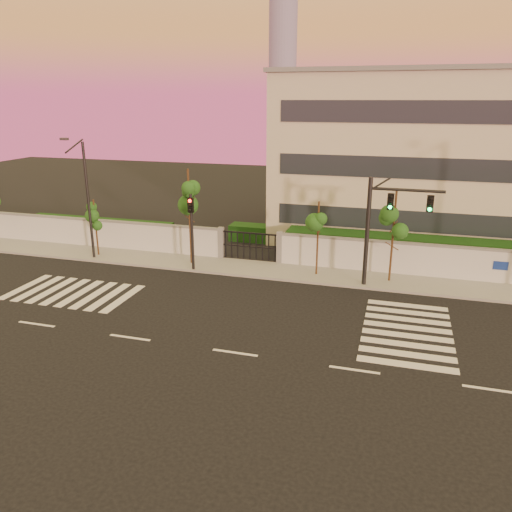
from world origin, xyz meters
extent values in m
plane|color=black|center=(0.00, 0.00, 0.00)|extent=(120.00, 120.00, 0.00)
cube|color=gray|center=(0.00, 10.50, 0.07)|extent=(60.00, 3.00, 0.15)
cube|color=silver|center=(-17.50, 12.00, 1.00)|extent=(25.00, 0.30, 2.00)
cube|color=slate|center=(-17.50, 12.00, 2.06)|extent=(25.00, 0.36, 0.12)
cube|color=slate|center=(-5.00, 12.00, 1.10)|extent=(0.35, 0.35, 2.20)
cube|color=slate|center=(-1.00, 12.00, 1.10)|extent=(0.35, 0.35, 2.20)
cube|color=black|center=(9.00, 14.50, 0.90)|extent=(20.00, 2.00, 1.80)
cube|color=black|center=(-16.00, 14.50, 0.70)|extent=(12.00, 1.80, 1.40)
cube|color=black|center=(-3.00, 17.00, 0.60)|extent=(6.00, 1.50, 1.20)
cube|color=beige|center=(9.00, 22.00, 6.00)|extent=(24.00, 12.00, 12.00)
cube|color=#262D38|center=(9.00, 15.98, 2.50)|extent=(22.00, 0.08, 1.40)
cube|color=#262D38|center=(9.00, 15.98, 6.00)|extent=(22.00, 0.08, 1.40)
cube|color=#262D38|center=(9.00, 15.98, 9.50)|extent=(22.00, 0.08, 1.40)
cube|color=slate|center=(9.00, 22.00, 12.10)|extent=(24.40, 12.40, 0.30)
cylinder|color=slate|center=(-65.00, 280.00, 55.00)|extent=(16.00, 16.00, 110.00)
cube|color=silver|center=(-14.00, 4.00, 0.01)|extent=(0.50, 4.00, 0.02)
cube|color=silver|center=(-13.10, 4.00, 0.01)|extent=(0.50, 4.00, 0.02)
cube|color=silver|center=(-12.20, 4.00, 0.01)|extent=(0.50, 4.00, 0.02)
cube|color=silver|center=(-11.30, 4.00, 0.01)|extent=(0.50, 4.00, 0.02)
cube|color=silver|center=(-10.40, 4.00, 0.01)|extent=(0.50, 4.00, 0.02)
cube|color=silver|center=(-9.50, 4.00, 0.01)|extent=(0.50, 4.00, 0.02)
cube|color=silver|center=(-8.60, 4.00, 0.01)|extent=(0.50, 4.00, 0.02)
cube|color=silver|center=(-7.70, 4.00, 0.01)|extent=(0.50, 4.00, 0.02)
cube|color=silver|center=(7.00, 1.00, 0.01)|extent=(4.00, 0.50, 0.02)
cube|color=silver|center=(7.00, 1.90, 0.01)|extent=(4.00, 0.50, 0.02)
cube|color=silver|center=(7.00, 2.80, 0.01)|extent=(4.00, 0.50, 0.02)
cube|color=silver|center=(7.00, 3.70, 0.01)|extent=(4.00, 0.50, 0.02)
cube|color=silver|center=(7.00, 4.60, 0.01)|extent=(4.00, 0.50, 0.02)
cube|color=silver|center=(7.00, 5.50, 0.01)|extent=(4.00, 0.50, 0.02)
cube|color=silver|center=(7.00, 6.40, 0.01)|extent=(4.00, 0.50, 0.02)
cube|color=silver|center=(7.00, 7.30, 0.01)|extent=(4.00, 0.50, 0.02)
cube|color=silver|center=(-10.00, 0.00, 0.01)|extent=(2.00, 0.15, 0.01)
cube|color=silver|center=(-5.00, 0.00, 0.01)|extent=(2.00, 0.15, 0.01)
cube|color=silver|center=(0.00, 0.00, 0.01)|extent=(2.00, 0.15, 0.01)
cube|color=silver|center=(5.00, 0.00, 0.01)|extent=(2.00, 0.15, 0.01)
cube|color=silver|center=(10.00, 0.00, 0.01)|extent=(2.00, 0.15, 0.01)
cylinder|color=#382314|center=(-13.23, 10.18, 1.97)|extent=(0.11, 0.11, 3.94)
sphere|color=#154A17|center=(-13.23, 10.18, 3.15)|extent=(1.03, 1.03, 1.03)
sphere|color=#154A17|center=(-12.90, 10.37, 2.56)|extent=(0.79, 0.79, 0.79)
sphere|color=#154A17|center=(-13.51, 10.04, 2.76)|extent=(0.75, 0.75, 0.75)
cylinder|color=#382314|center=(-6.44, 10.33, 3.10)|extent=(0.13, 0.13, 6.19)
sphere|color=#154A17|center=(-6.44, 10.33, 4.96)|extent=(1.20, 1.20, 1.20)
sphere|color=#154A17|center=(-6.06, 10.55, 4.03)|extent=(0.92, 0.92, 0.92)
sphere|color=#154A17|center=(-6.77, 10.17, 4.34)|extent=(0.87, 0.87, 0.87)
cylinder|color=#382314|center=(1.68, 10.46, 2.30)|extent=(0.11, 0.11, 4.60)
sphere|color=#154A17|center=(1.68, 10.46, 3.68)|extent=(1.03, 1.03, 1.03)
sphere|color=#154A17|center=(2.01, 10.65, 2.99)|extent=(0.79, 0.79, 0.79)
sphere|color=#154A17|center=(1.40, 10.32, 3.22)|extent=(0.75, 0.75, 0.75)
cylinder|color=#382314|center=(5.96, 10.55, 2.74)|extent=(0.13, 0.13, 5.48)
sphere|color=#154A17|center=(5.96, 10.55, 4.39)|extent=(1.18, 1.18, 1.18)
sphere|color=#154A17|center=(6.33, 10.76, 3.56)|extent=(0.90, 0.90, 0.90)
sphere|color=#154A17|center=(5.63, 10.38, 3.84)|extent=(0.86, 0.86, 0.86)
cylinder|color=black|center=(4.58, 9.51, 3.13)|extent=(0.24, 0.24, 6.27)
cylinder|color=black|center=(6.50, 9.51, 5.66)|extent=(3.85, 0.24, 0.16)
cube|color=black|center=(5.69, 9.46, 5.01)|extent=(0.35, 0.18, 0.91)
sphere|color=#0CF259|center=(5.69, 9.35, 4.72)|extent=(0.20, 0.20, 0.20)
cube|color=black|center=(7.71, 9.46, 5.01)|extent=(0.35, 0.18, 0.91)
sphere|color=#0CF259|center=(7.71, 9.35, 4.72)|extent=(0.20, 0.20, 0.20)
cylinder|color=black|center=(-5.83, 9.21, 2.43)|extent=(0.17, 0.17, 4.85)
cube|color=black|center=(-5.83, 9.16, 4.20)|extent=(0.38, 0.19, 0.97)
sphere|color=red|center=(-5.83, 9.05, 4.51)|extent=(0.22, 0.22, 0.22)
cylinder|color=black|center=(-13.20, 9.61, 3.86)|extent=(0.17, 0.17, 7.72)
cylinder|color=black|center=(-13.20, 8.74, 7.53)|extent=(0.10, 1.85, 0.75)
cube|color=#3F3F44|center=(-13.20, 7.87, 8.01)|extent=(0.48, 0.24, 0.14)
camera|label=1|loc=(6.15, -17.90, 10.30)|focal=35.00mm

